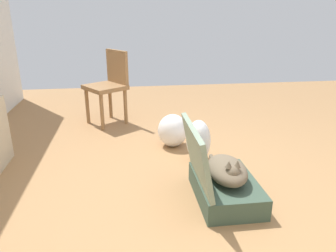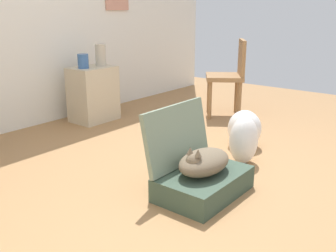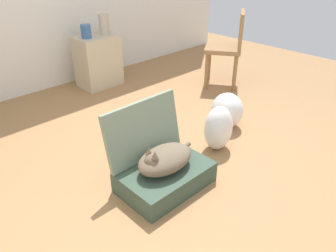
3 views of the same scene
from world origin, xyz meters
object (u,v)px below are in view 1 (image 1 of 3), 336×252
object	(u,v)px
suitcase_base	(226,189)
cat	(227,170)
chair	(110,84)
plastic_bag_white	(198,141)
plastic_bag_clear	(173,130)

from	to	relation	value
suitcase_base	cat	size ratio (longest dim) A/B	1.25
cat	suitcase_base	bearing A→B (deg)	-3.13
cat	chair	world-z (taller)	chair
suitcase_base	plastic_bag_white	world-z (taller)	plastic_bag_white
suitcase_base	plastic_bag_clear	distance (m)	1.08
cat	plastic_bag_white	size ratio (longest dim) A/B	1.31
plastic_bag_clear	chair	distance (m)	1.13
cat	plastic_bag_white	bearing A→B (deg)	4.98
plastic_bag_white	plastic_bag_clear	world-z (taller)	plastic_bag_white
plastic_bag_white	cat	bearing A→B (deg)	-175.02
cat	chair	size ratio (longest dim) A/B	0.58
suitcase_base	plastic_bag_white	size ratio (longest dim) A/B	1.63
suitcase_base	chair	world-z (taller)	chair
cat	chair	bearing A→B (deg)	25.35
suitcase_base	plastic_bag_clear	size ratio (longest dim) A/B	1.89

